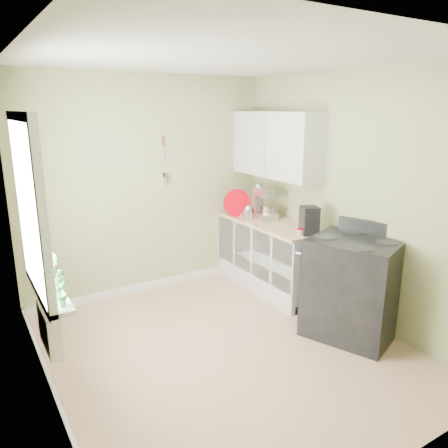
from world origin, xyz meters
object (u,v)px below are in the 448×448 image
stove (353,287)px  stand_mixer (264,204)px  kettle (248,213)px  coffee_maker (309,221)px

stove → stand_mixer: 1.66m
stand_mixer → kettle: size_ratio=2.26×
stand_mixer → kettle: (-0.24, 0.01, -0.09)m
stove → coffee_maker: coffee_maker is taller
stove → coffee_maker: bearing=88.8°
stove → kettle: (-0.23, 1.56, 0.49)m
stand_mixer → kettle: 0.26m
stand_mixer → stove: bearing=-90.5°
stand_mixer → coffee_maker: size_ratio=1.41×
stove → kettle: bearing=98.3°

